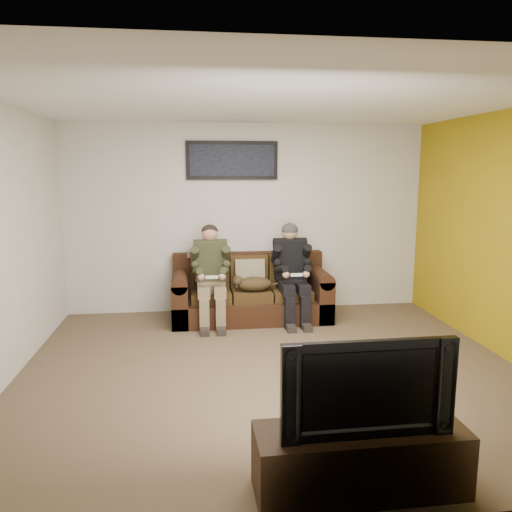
{
  "coord_description": "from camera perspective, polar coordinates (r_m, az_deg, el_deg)",
  "views": [
    {
      "loc": [
        -0.75,
        -4.67,
        1.98
      ],
      "look_at": [
        -0.01,
        1.2,
        0.95
      ],
      "focal_mm": 35.0,
      "sensor_mm": 36.0,
      "label": 1
    }
  ],
  "objects": [
    {
      "name": "framed_poster",
      "position": [
        6.91,
        -2.75,
        10.86
      ],
      "size": [
        1.25,
        0.05,
        0.52
      ],
      "color": "black",
      "rests_on": "wall_back"
    },
    {
      "name": "wall_back",
      "position": [
        7.0,
        -0.97,
        4.3
      ],
      "size": [
        5.0,
        0.0,
        5.0
      ],
      "primitive_type": "plane",
      "rotation": [
        1.57,
        0.0,
        0.0
      ],
      "color": "beige",
      "rests_on": "ground"
    },
    {
      "name": "television",
      "position": [
        3.16,
        12.15,
        -13.97
      ],
      "size": [
        1.05,
        0.15,
        0.61
      ],
      "primitive_type": "imported",
      "rotation": [
        0.0,
        0.0,
        0.01
      ],
      "color": "black",
      "rests_on": "tv_stand"
    },
    {
      "name": "tv_stand",
      "position": [
        3.4,
        11.81,
        -21.84
      ],
      "size": [
        1.32,
        0.44,
        0.41
      ],
      "primitive_type": "cube",
      "rotation": [
        0.0,
        0.0,
        0.01
      ],
      "color": "black",
      "rests_on": "ground"
    },
    {
      "name": "wall_front",
      "position": [
        2.63,
        9.79,
        -5.31
      ],
      "size": [
        5.0,
        0.0,
        5.0
      ],
      "primitive_type": "plane",
      "rotation": [
        -1.57,
        0.0,
        0.0
      ],
      "color": "beige",
      "rests_on": "ground"
    },
    {
      "name": "floor",
      "position": [
        5.13,
        1.87,
        -12.84
      ],
      "size": [
        5.0,
        5.0,
        0.0
      ],
      "primitive_type": "plane",
      "color": "brown",
      "rests_on": "ground"
    },
    {
      "name": "ceiling",
      "position": [
        4.77,
        2.06,
        17.32
      ],
      "size": [
        5.0,
        5.0,
        0.0
      ],
      "primitive_type": "plane",
      "rotation": [
        3.14,
        0.0,
        0.0
      ],
      "color": "silver",
      "rests_on": "ground"
    },
    {
      "name": "throw_blanket",
      "position": [
        6.85,
        -6.12,
        0.29
      ],
      "size": [
        0.42,
        0.21,
        0.08
      ],
      "primitive_type": "cube",
      "color": "gray",
      "rests_on": "sofa"
    },
    {
      "name": "person_right",
      "position": [
        6.57,
        4.11,
        -1.28
      ],
      "size": [
        0.51,
        0.86,
        1.28
      ],
      "color": "black",
      "rests_on": "sofa"
    },
    {
      "name": "person_left",
      "position": [
        6.45,
        -5.19,
        -1.54
      ],
      "size": [
        0.51,
        0.87,
        1.27
      ],
      "color": "#816C50",
      "rests_on": "sofa"
    },
    {
      "name": "cat",
      "position": [
        6.49,
        -0.37,
        -3.18
      ],
      "size": [
        0.66,
        0.26,
        0.24
      ],
      "color": "#4C391E",
      "rests_on": "sofa"
    },
    {
      "name": "sofa",
      "position": [
        6.75,
        -0.66,
        -4.38
      ],
      "size": [
        2.07,
        0.89,
        0.85
      ],
      "color": "#321B0F",
      "rests_on": "ground"
    },
    {
      "name": "throw_pillow",
      "position": [
        6.72,
        -0.71,
        -1.96
      ],
      "size": [
        0.39,
        0.19,
        0.39
      ],
      "primitive_type": "cube",
      "rotation": [
        -0.21,
        0.0,
        0.0
      ],
      "color": "#897E59",
      "rests_on": "sofa"
    }
  ]
}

